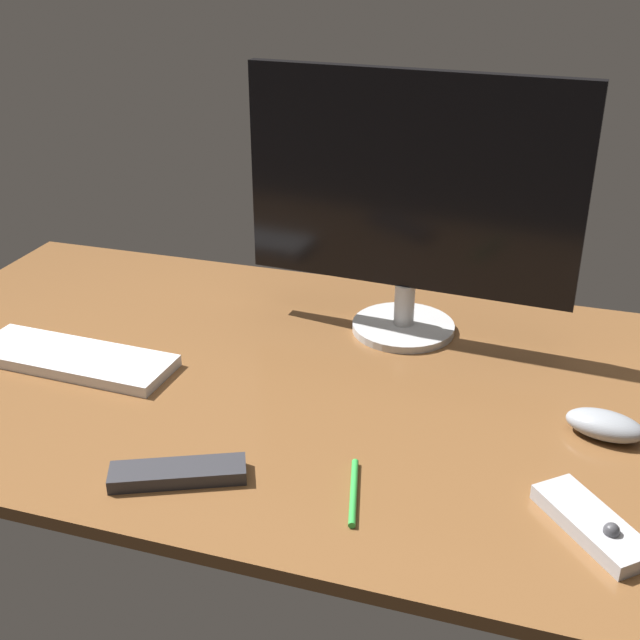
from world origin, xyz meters
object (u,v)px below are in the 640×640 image
(media_remote, at_px, (593,524))
(tv_remote, at_px, (178,473))
(computer_mouse, at_px, (605,425))
(keyboard, at_px, (73,359))
(monitor, at_px, (410,199))
(pen, at_px, (354,492))

(media_remote, bearing_deg, tv_remote, -124.68)
(computer_mouse, height_order, tv_remote, computer_mouse)
(keyboard, height_order, tv_remote, same)
(keyboard, bearing_deg, computer_mouse, 5.16)
(monitor, relative_size, tv_remote, 3.20)
(monitor, bearing_deg, media_remote, -50.31)
(keyboard, xyz_separation_m, tv_remote, (0.31, -0.23, 0.00))
(tv_remote, bearing_deg, computer_mouse, 2.94)
(monitor, xyz_separation_m, pen, (0.04, -0.48, -0.24))
(monitor, height_order, media_remote, monitor)
(computer_mouse, bearing_deg, pen, -131.73)
(computer_mouse, distance_m, pen, 0.39)
(tv_remote, relative_size, pen, 1.37)
(media_remote, height_order, tv_remote, media_remote)
(monitor, relative_size, pen, 4.40)
(monitor, distance_m, pen, 0.54)
(keyboard, xyz_separation_m, media_remote, (0.83, -0.17, 0.00))
(computer_mouse, xyz_separation_m, media_remote, (-0.01, -0.22, -0.01))
(monitor, xyz_separation_m, computer_mouse, (0.35, -0.25, -0.23))
(monitor, height_order, computer_mouse, monitor)
(keyboard, distance_m, media_remote, 0.85)
(media_remote, xyz_separation_m, tv_remote, (-0.52, -0.06, -0.00))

